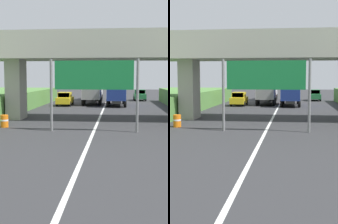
{
  "view_description": "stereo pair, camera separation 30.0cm",
  "coord_description": "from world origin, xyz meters",
  "views": [
    {
      "loc": [
        1.5,
        0.53,
        3.6
      ],
      "look_at": [
        0.0,
        15.47,
        2.0
      ],
      "focal_mm": 52.22,
      "sensor_mm": 36.0,
      "label": 1
    },
    {
      "loc": [
        1.8,
        0.56,
        3.6
      ],
      "look_at": [
        0.0,
        15.47,
        2.0
      ],
      "focal_mm": 52.22,
      "sensor_mm": 36.0,
      "label": 2
    }
  ],
  "objects": [
    {
      "name": "construction_barrel_4",
      "position": [
        -6.57,
        23.19,
        0.46
      ],
      "size": [
        0.57,
        0.57,
        0.9
      ],
      "color": "orange",
      "rests_on": "ground"
    },
    {
      "name": "truck_silver",
      "position": [
        -1.95,
        52.09,
        1.93
      ],
      "size": [
        2.44,
        7.3,
        3.44
      ],
      "color": "black",
      "rests_on": "ground"
    },
    {
      "name": "lane_centre_stripe",
      "position": [
        0.0,
        22.51,
        0.0
      ],
      "size": [
        0.2,
        85.01,
        0.01
      ],
      "primitive_type": "cube",
      "color": "white",
      "rests_on": "ground"
    },
    {
      "name": "overhead_highway_sign",
      "position": [
        0.0,
        21.94,
        3.49
      ],
      "size": [
        5.88,
        0.18,
        4.8
      ],
      "color": "slate",
      "rests_on": "ground"
    },
    {
      "name": "truck_blue",
      "position": [
        1.46,
        42.24,
        1.93
      ],
      "size": [
        2.44,
        7.3,
        3.44
      ],
      "color": "black",
      "rests_on": "ground"
    },
    {
      "name": "overpass_bridge",
      "position": [
        0.0,
        28.13,
        5.45
      ],
      "size": [
        40.0,
        4.8,
        7.3
      ],
      "color": "#ADA89E",
      "rests_on": "ground"
    },
    {
      "name": "truck_red",
      "position": [
        -1.73,
        44.09,
        1.93
      ],
      "size": [
        2.44,
        7.3,
        3.44
      ],
      "color": "black",
      "rests_on": "ground"
    },
    {
      "name": "car_green",
      "position": [
        5.09,
        52.11,
        0.86
      ],
      "size": [
        1.86,
        4.1,
        1.72
      ],
      "color": "#236B38",
      "rests_on": "ground"
    },
    {
      "name": "car_yellow",
      "position": [
        -5.11,
        41.77,
        0.86
      ],
      "size": [
        1.86,
        4.1,
        1.72
      ],
      "color": "gold",
      "rests_on": "ground"
    }
  ]
}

